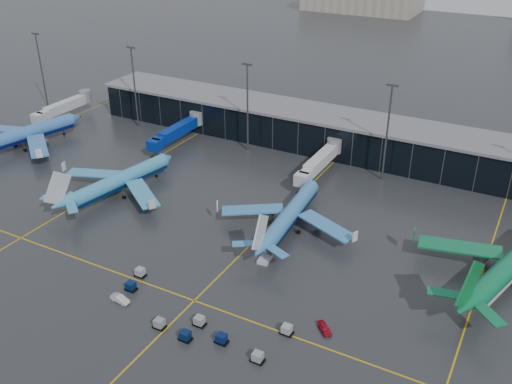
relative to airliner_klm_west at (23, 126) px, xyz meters
The scene contains 12 objects.
ground 76.58m from the airliner_klm_west, 16.10° to the right, with size 600.00×600.00×0.00m, color #282B2D.
terminal_pier 83.92m from the airliner_klm_west, 29.12° to the left, with size 142.00×17.00×10.70m.
jet_bridges 44.13m from the airliner_klm_west, 29.66° to the left, with size 94.00×27.50×7.20m.
flood_masts 83.77m from the airliner_klm_west, 20.21° to the left, with size 203.00×0.50×25.50m.
taxi_lines 84.23m from the airliner_klm_west, ahead, with size 220.00×120.00×0.02m.
airliner_klm_west is the anchor object (origin of this frame).
airliner_arkefly 44.97m from the airliner_klm_west, 11.86° to the right, with size 33.99×38.71×11.90m, color #3E99CE, non-canonical shape.
airliner_klm_near 87.80m from the airliner_klm_west, ahead, with size 32.91×37.48×11.52m, color #3C84C6, non-canonical shape.
baggage_carts 96.25m from the airliner_klm_west, 25.32° to the right, with size 34.37×12.15×1.70m.
mobile_airstair 90.91m from the airliner_klm_west, 11.95° to the right, with size 2.50×3.40×3.45m.
service_van_red 112.28m from the airliner_klm_west, 16.78° to the right, with size 1.49×3.69×1.26m, color #AA0D21.
service_van_white 83.60m from the airliner_klm_west, 30.89° to the right, with size 1.38×3.95×1.30m, color silver.
Camera 1 is at (59.42, -82.60, 65.99)m, focal length 40.00 mm.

